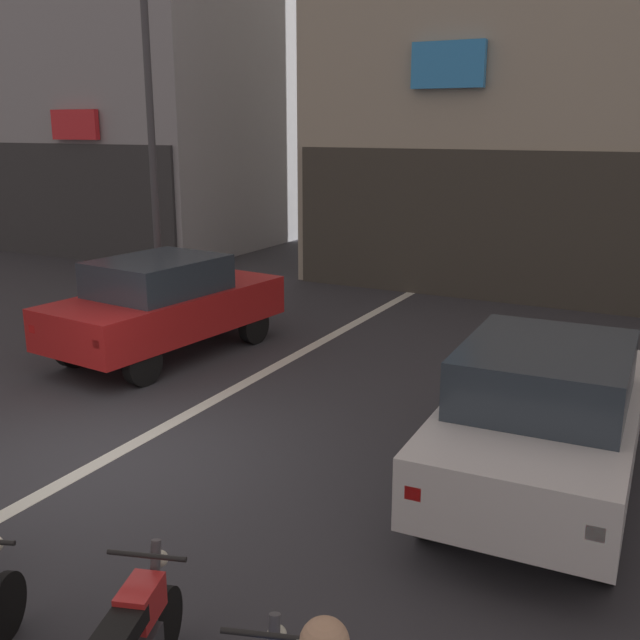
% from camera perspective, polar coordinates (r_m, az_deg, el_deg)
% --- Properties ---
extents(ground_plane, '(120.00, 120.00, 0.00)m').
position_cam_1_polar(ground_plane, '(8.93, -16.27, -10.33)').
color(ground_plane, '#333338').
extents(lane_centre_line, '(0.20, 18.00, 0.01)m').
position_cam_1_polar(lane_centre_line, '(13.58, 1.35, -0.99)').
color(lane_centre_line, silver).
rests_on(lane_centre_line, ground).
extents(building_mid_block, '(9.45, 9.39, 11.37)m').
position_cam_1_polar(building_mid_block, '(20.67, 17.26, 19.68)').
color(building_mid_block, '#B2A893').
rests_on(building_mid_block, ground).
extents(car_red_crossing_near, '(2.18, 4.26, 1.64)m').
position_cam_1_polar(car_red_crossing_near, '(12.33, -11.88, 1.29)').
color(car_red_crossing_near, black).
rests_on(car_red_crossing_near, ground).
extents(car_white_parked_kerbside, '(1.90, 4.16, 1.64)m').
position_cam_1_polar(car_white_parked_kerbside, '(7.84, 16.88, -6.95)').
color(car_white_parked_kerbside, black).
rests_on(car_white_parked_kerbside, ground).
extents(street_lamp, '(0.36, 0.36, 7.35)m').
position_cam_1_polar(street_lamp, '(14.66, -13.09, 17.29)').
color(street_lamp, '#47474C').
rests_on(street_lamp, ground).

